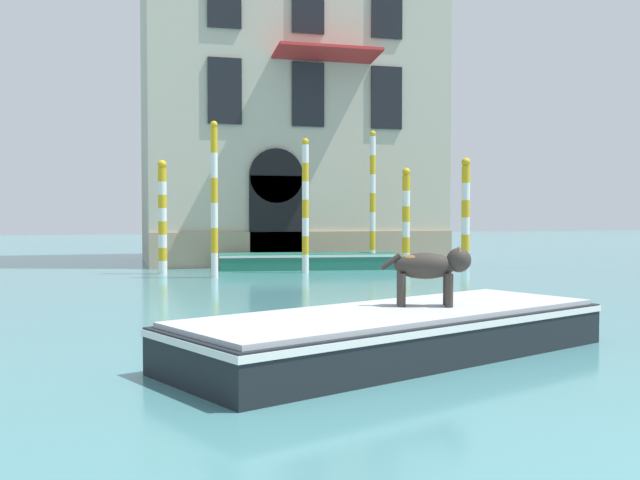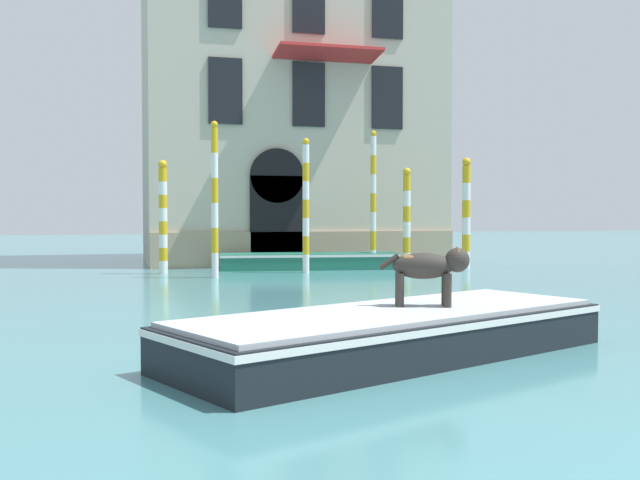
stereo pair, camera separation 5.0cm
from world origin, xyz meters
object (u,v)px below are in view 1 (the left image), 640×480
(mooring_pole_0, at_px, (162,216))
(mooring_pole_5, at_px, (305,205))
(boat_moored_near_palazzo, at_px, (308,261))
(mooring_pole_3, at_px, (406,218))
(boat_foreground, at_px, (396,332))
(mooring_pole_4, at_px, (466,213))
(mooring_pole_1, at_px, (373,199))
(mooring_pole_2, at_px, (214,199))
(dog_on_deck, at_px, (431,267))

(mooring_pole_0, bearing_deg, mooring_pole_5, -8.81)
(boat_moored_near_palazzo, distance_m, mooring_pole_3, 3.52)
(boat_foreground, height_order, mooring_pole_3, mooring_pole_3)
(boat_foreground, distance_m, mooring_pole_5, 13.42)
(mooring_pole_3, height_order, mooring_pole_5, mooring_pole_5)
(mooring_pole_4, bearing_deg, mooring_pole_0, 176.83)
(mooring_pole_1, distance_m, mooring_pole_3, 1.29)
(boat_moored_near_palazzo, xyz_separation_m, mooring_pole_5, (-0.44, -1.33, 1.79))
(boat_foreground, bearing_deg, mooring_pole_3, 44.70)
(boat_foreground, relative_size, mooring_pole_2, 1.45)
(dog_on_deck, height_order, mooring_pole_1, mooring_pole_1)
(dog_on_deck, relative_size, mooring_pole_1, 0.26)
(dog_on_deck, bearing_deg, mooring_pole_4, 80.90)
(boat_moored_near_palazzo, bearing_deg, mooring_pole_1, -3.61)
(boat_moored_near_palazzo, height_order, mooring_pole_4, mooring_pole_4)
(mooring_pole_3, bearing_deg, mooring_pole_4, -22.63)
(boat_foreground, height_order, mooring_pole_5, mooring_pole_5)
(mooring_pole_0, distance_m, mooring_pole_1, 6.75)
(mooring_pole_0, height_order, mooring_pole_4, mooring_pole_4)
(mooring_pole_3, bearing_deg, mooring_pole_5, -166.69)
(boat_moored_near_palazzo, relative_size, mooring_pole_4, 1.62)
(boat_moored_near_palazzo, bearing_deg, boat_foreground, -92.36)
(boat_moored_near_palazzo, distance_m, mooring_pole_0, 4.93)
(mooring_pole_3, distance_m, mooring_pole_4, 1.93)
(boat_foreground, bearing_deg, boat_moored_near_palazzo, 57.02)
(boat_moored_near_palazzo, height_order, mooring_pole_1, mooring_pole_1)
(boat_moored_near_palazzo, height_order, mooring_pole_5, mooring_pole_5)
(boat_moored_near_palazzo, xyz_separation_m, mooring_pole_0, (-4.66, -0.68, 1.45))
(mooring_pole_1, relative_size, mooring_pole_4, 1.24)
(boat_moored_near_palazzo, xyz_separation_m, mooring_pole_1, (2.06, -0.41, 1.98))
(boat_foreground, bearing_deg, mooring_pole_1, 48.88)
(mooring_pole_3, bearing_deg, mooring_pole_1, 177.10)
(dog_on_deck, relative_size, boat_moored_near_palazzo, 0.20)
(boat_foreground, height_order, boat_moored_near_palazzo, boat_foreground)
(boat_foreground, bearing_deg, mooring_pole_5, 57.88)
(mooring_pole_5, bearing_deg, boat_moored_near_palazzo, 71.73)
(mooring_pole_2, height_order, mooring_pole_4, mooring_pole_2)
(mooring_pole_1, distance_m, mooring_pole_2, 5.73)
(mooring_pole_0, relative_size, mooring_pole_1, 0.76)
(mooring_pole_4, distance_m, mooring_pole_5, 5.42)
(mooring_pole_5, bearing_deg, mooring_pole_0, 171.19)
(boat_moored_near_palazzo, height_order, mooring_pole_3, mooring_pole_3)
(mooring_pole_1, distance_m, mooring_pole_5, 2.67)
(boat_foreground, xyz_separation_m, mooring_pole_5, (2.13, 13.13, 1.74))
(mooring_pole_4, xyz_separation_m, mooring_pole_5, (-5.41, -0.12, 0.24))
(dog_on_deck, distance_m, boat_moored_near_palazzo, 14.40)
(mooring_pole_4, bearing_deg, boat_foreground, -119.66)
(boat_moored_near_palazzo, relative_size, mooring_pole_2, 1.33)
(dog_on_deck, relative_size, mooring_pole_4, 0.32)
(mooring_pole_0, bearing_deg, boat_foreground, -81.38)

